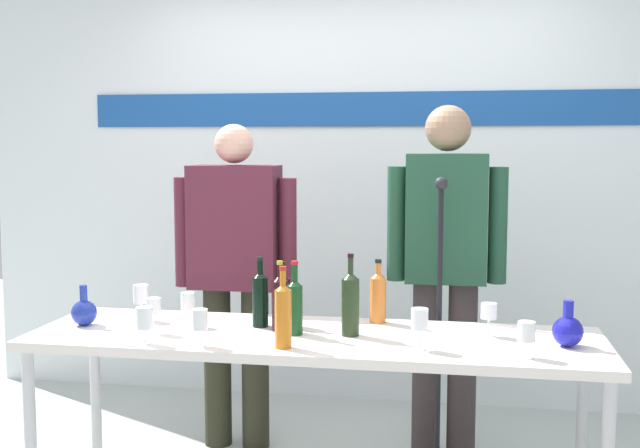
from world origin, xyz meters
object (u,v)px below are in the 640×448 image
(presenter_left, at_px, (235,264))
(wine_bottle_5, at_px, (260,297))
(display_table, at_px, (314,348))
(wine_bottle_3, at_px, (295,304))
(wine_glass_left_4, at_px, (141,295))
(decanter_blue_right, at_px, (568,330))
(presenter_right, at_px, (446,261))
(wine_glass_left_3, at_px, (154,308))
(wine_glass_left_0, at_px, (188,302))
(wine_glass_right_2, at_px, (489,312))
(microphone_stand, at_px, (438,381))
(wine_bottle_2, at_px, (350,302))
(wine_bottle_0, at_px, (280,301))
(wine_glass_left_2, at_px, (200,320))
(wine_bottle_6, at_px, (282,297))
(wine_glass_right_0, at_px, (526,332))
(wine_glass_left_1, at_px, (144,319))
(wine_glass_right_1, at_px, (420,320))
(decanter_blue_left, at_px, (84,312))
(wine_bottle_4, at_px, (378,296))
(wine_bottle_1, at_px, (283,314))

(presenter_left, xyz_separation_m, wine_bottle_5, (0.27, -0.56, -0.05))
(presenter_left, bearing_deg, display_table, -51.17)
(display_table, xyz_separation_m, wine_bottle_3, (-0.08, -0.02, 0.19))
(wine_glass_left_4, bearing_deg, decanter_blue_right, -4.63)
(presenter_right, height_order, wine_glass_left_3, presenter_right)
(presenter_left, height_order, wine_glass_left_4, presenter_left)
(wine_bottle_5, distance_m, wine_glass_left_0, 0.32)
(wine_glass_right_2, height_order, microphone_stand, microphone_stand)
(wine_glass_left_3, bearing_deg, wine_bottle_2, 6.94)
(presenter_right, relative_size, microphone_stand, 1.23)
(wine_bottle_0, relative_size, wine_glass_right_2, 2.18)
(wine_glass_left_0, relative_size, wine_glass_left_2, 0.99)
(wine_bottle_2, bearing_deg, display_table, -176.69)
(wine_bottle_6, distance_m, wine_glass_right_0, 1.07)
(display_table, height_order, wine_glass_left_1, wine_glass_left_1)
(decanter_blue_right, bearing_deg, wine_glass_left_4, 175.37)
(wine_glass_left_3, bearing_deg, decanter_blue_right, 2.53)
(wine_glass_left_0, relative_size, wine_glass_right_0, 1.07)
(display_table, height_order, wine_glass_right_1, wine_glass_right_1)
(decanter_blue_left, relative_size, microphone_stand, 0.13)
(wine_bottle_5, relative_size, wine_glass_right_1, 1.89)
(wine_glass_right_1, relative_size, wine_glass_right_2, 1.18)
(decanter_blue_left, distance_m, wine_bottle_2, 1.18)
(wine_glass_left_0, relative_size, wine_glass_left_3, 0.98)
(wine_bottle_0, xyz_separation_m, wine_glass_right_2, (0.87, 0.06, -0.03))
(wine_bottle_6, distance_m, wine_glass_left_4, 0.65)
(wine_glass_left_3, height_order, wine_glass_left_4, wine_glass_left_4)
(wine_bottle_2, relative_size, microphone_stand, 0.24)
(wine_glass_right_2, bearing_deg, decanter_blue_right, -22.01)
(wine_bottle_0, bearing_deg, wine_bottle_4, 29.55)
(display_table, distance_m, decanter_blue_left, 1.03)
(wine_bottle_5, distance_m, wine_bottle_6, 0.10)
(wine_glass_left_0, distance_m, wine_glass_right_0, 1.44)
(wine_bottle_4, height_order, wine_bottle_6, wine_bottle_4)
(wine_glass_left_0, xyz_separation_m, wine_glass_left_3, (-0.10, -0.16, 0.00))
(microphone_stand, bearing_deg, wine_glass_left_1, -148.31)
(wine_glass_left_1, distance_m, wine_glass_left_2, 0.23)
(wine_bottle_3, relative_size, microphone_stand, 0.22)
(wine_bottle_3, bearing_deg, wine_glass_right_0, -12.05)
(wine_glass_left_0, bearing_deg, wine_bottle_5, 6.23)
(wine_bottle_3, height_order, wine_glass_left_4, wine_bottle_3)
(presenter_left, relative_size, wine_glass_right_2, 12.06)
(decanter_blue_right, relative_size, wine_glass_left_4, 1.15)
(wine_bottle_2, xyz_separation_m, wine_glass_right_1, (0.29, -0.17, -0.02))
(wine_bottle_1, height_order, wine_glass_left_2, wine_bottle_1)
(wine_glass_left_1, xyz_separation_m, wine_glass_right_1, (1.08, 0.10, 0.02))
(display_table, distance_m, wine_glass_right_2, 0.74)
(decanter_blue_right, distance_m, wine_glass_right_1, 0.59)
(wine_bottle_0, relative_size, wine_bottle_4, 1.05)
(wine_bottle_3, relative_size, wine_glass_right_2, 2.25)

